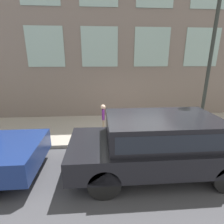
# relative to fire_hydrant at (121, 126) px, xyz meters

# --- Properties ---
(ground_plane) EXTENTS (80.00, 80.00, 0.00)m
(ground_plane) POSITION_rel_fire_hydrant_xyz_m (-0.61, -0.50, -0.50)
(ground_plane) COLOR #47474C
(sidewalk) EXTENTS (3.15, 60.00, 0.12)m
(sidewalk) POSITION_rel_fire_hydrant_xyz_m (0.96, -0.50, -0.44)
(sidewalk) COLOR #A8A093
(sidewalk) RESTS_ON ground_plane
(building_facade) EXTENTS (0.33, 40.00, 7.81)m
(building_facade) POSITION_rel_fire_hydrant_xyz_m (2.69, -0.50, 3.41)
(building_facade) COLOR gray
(building_facade) RESTS_ON ground_plane
(fire_hydrant) EXTENTS (0.37, 0.47, 0.75)m
(fire_hydrant) POSITION_rel_fire_hydrant_xyz_m (0.00, 0.00, 0.00)
(fire_hydrant) COLOR red
(fire_hydrant) RESTS_ON sidewalk
(person) EXTENTS (0.28, 0.18, 1.14)m
(person) POSITION_rel_fire_hydrant_xyz_m (0.35, 0.65, 0.30)
(person) COLOR #998466
(person) RESTS_ON sidewalk
(parked_truck_charcoal_near) EXTENTS (1.94, 4.50, 1.55)m
(parked_truck_charcoal_near) POSITION_rel_fire_hydrant_xyz_m (-2.03, -0.73, 0.40)
(parked_truck_charcoal_near) COLOR black
(parked_truck_charcoal_near) RESTS_ON ground_plane
(street_lamp) EXTENTS (0.36, 0.36, 5.93)m
(street_lamp) POSITION_rel_fire_hydrant_xyz_m (-0.10, -3.01, 3.27)
(street_lamp) COLOR #2D332D
(street_lamp) RESTS_ON sidewalk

